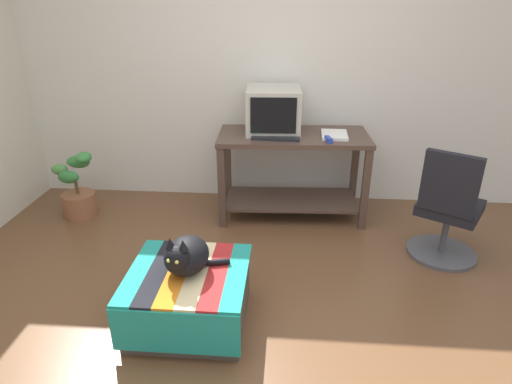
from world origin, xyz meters
name	(u,v)px	position (x,y,z in m)	size (l,w,h in m)	color
ground_plane	(256,333)	(0.00, 0.00, 0.00)	(14.00, 14.00, 0.00)	brown
back_wall	(274,64)	(0.00, 2.05, 1.30)	(8.00, 0.10, 2.60)	silver
desk	(292,161)	(0.20, 1.60, 0.52)	(1.32, 0.66, 0.77)	#4C382D
tv_monitor	(273,110)	(0.02, 1.69, 0.96)	(0.48, 0.51, 0.38)	#BCB7A8
keyboard	(276,137)	(0.05, 1.46, 0.78)	(0.40, 0.15, 0.02)	black
book	(334,135)	(0.55, 1.57, 0.78)	(0.22, 0.29, 0.02)	white
ottoman_with_blanket	(189,297)	(-0.42, 0.08, 0.18)	(0.71, 0.70, 0.36)	#4C4238
cat	(186,255)	(-0.42, 0.08, 0.48)	(0.40, 0.36, 0.28)	black
potted_plant	(78,193)	(-1.74, 1.42, 0.22)	(0.40, 0.35, 0.61)	brown
office_chair	(448,213)	(1.36, 0.94, 0.39)	(0.58, 0.58, 0.89)	#4C4C51
stapler	(328,139)	(0.49, 1.41, 0.79)	(0.04, 0.11, 0.04)	#2342B7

